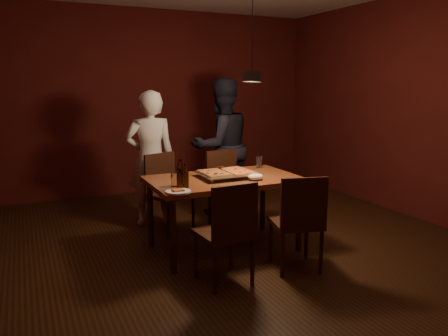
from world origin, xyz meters
name	(u,v)px	position (x,y,z in m)	size (l,w,h in m)	color
room_shell	(251,114)	(0.00, 0.00, 1.40)	(6.00, 6.00, 6.00)	#351F0E
dining_table	(224,185)	(-0.18, 0.23, 0.68)	(1.50, 0.90, 0.75)	brown
chair_far_left	(166,185)	(-0.54, 1.06, 0.54)	(0.54, 0.54, 0.49)	#38190F
chair_far_right	(226,181)	(0.19, 0.96, 0.54)	(0.47, 0.47, 0.49)	#38190F
chair_near_left	(228,224)	(-0.50, -0.55, 0.54)	(0.45, 0.45, 0.49)	#38190F
chair_near_right	(299,214)	(0.19, -0.56, 0.54)	(0.51, 0.51, 0.49)	#38190F
pizza_tray	(227,175)	(-0.15, 0.24, 0.77)	(0.55, 0.45, 0.05)	silver
pizza_meat	(214,173)	(-0.28, 0.25, 0.81)	(0.24, 0.38, 0.02)	maroon
pizza_cheese	(237,171)	(-0.02, 0.24, 0.81)	(0.26, 0.41, 0.02)	gold
spatula	(226,171)	(-0.14, 0.27, 0.81)	(0.09, 0.24, 0.04)	silver
beer_bottle_a	(180,174)	(-0.73, -0.03, 0.89)	(0.07, 0.07, 0.27)	black
beer_bottle_b	(185,176)	(-0.68, -0.02, 0.86)	(0.06, 0.06, 0.22)	black
water_glass_left	(175,179)	(-0.74, 0.09, 0.81)	(0.08, 0.08, 0.13)	silver
water_glass_right	(259,162)	(0.41, 0.56, 0.81)	(0.06, 0.06, 0.13)	silver
plate_slice	(178,191)	(-0.80, -0.15, 0.76)	(0.22, 0.22, 0.03)	white
napkin	(256,177)	(0.06, 0.00, 0.78)	(0.16, 0.12, 0.06)	white
diner_white	(151,159)	(-0.63, 1.34, 0.81)	(0.59, 0.39, 1.61)	silver
diner_dark	(222,147)	(0.36, 1.46, 0.88)	(0.85, 0.67, 1.76)	black
pendant_lamp	(252,75)	(0.00, 0.00, 1.76)	(0.18, 0.18, 1.10)	black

